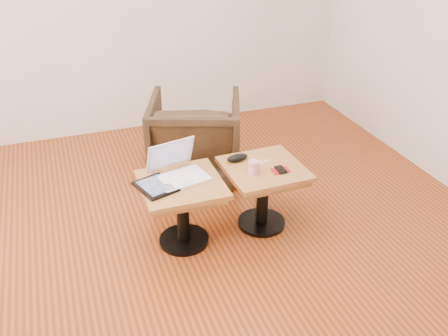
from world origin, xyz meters
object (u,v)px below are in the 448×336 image
object	(u,v)px
armchair	(195,136)
laptop	(178,171)
side_table_right	(263,182)
striped_cup	(253,167)
side_table_left	(182,198)

from	to	relation	value
armchair	laptop	bearing A→B (deg)	86.59
side_table_right	striped_cup	distance (m)	0.20
striped_cup	laptop	bearing A→B (deg)	165.23
side_table_right	striped_cup	world-z (taller)	striped_cup
side_table_right	laptop	bearing A→B (deg)	171.76
striped_cup	armchair	size ratio (longest dim) A/B	0.12
side_table_left	armchair	size ratio (longest dim) A/B	0.71
side_table_left	laptop	xyz separation A→B (m)	(0.00, 0.08, 0.16)
side_table_left	side_table_right	world-z (taller)	same
side_table_left	armchair	xyz separation A→B (m)	(0.36, 0.89, -0.02)
laptop	striped_cup	bearing A→B (deg)	-27.55
side_table_left	armchair	world-z (taller)	armchair
side_table_right	laptop	size ratio (longest dim) A/B	1.38
side_table_left	laptop	distance (m)	0.18
side_table_right	striped_cup	xyz separation A→B (m)	(-0.10, -0.06, 0.16)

